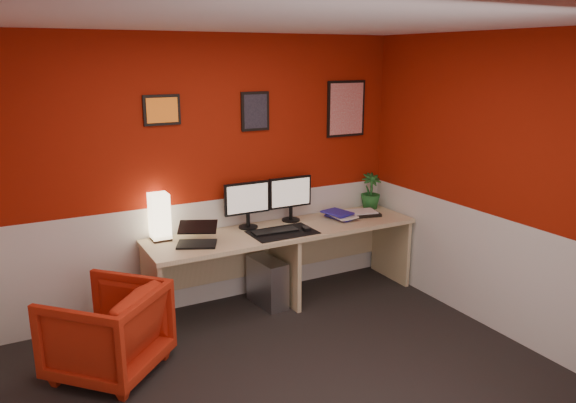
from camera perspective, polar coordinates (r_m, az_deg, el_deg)
The scene contains 25 objects.
ground at distance 4.11m, azimuth 0.61°, elevation -19.28°, with size 4.00×3.50×0.01m, color black.
ceiling at distance 3.41m, azimuth 0.73°, elevation 18.12°, with size 4.00×3.50×0.01m, color white.
wall_back at distance 5.12m, azimuth -8.85°, elevation 2.72°, with size 4.00×0.01×2.50m, color maroon.
wall_front at distance 2.31m, azimuth 22.78°, elevation -13.47°, with size 4.00×0.01×2.50m, color maroon.
wall_right at distance 4.83m, azimuth 21.94°, elevation 1.10°, with size 0.01×3.50×2.50m, color maroon.
wainscot_back at distance 5.32m, azimuth -8.51°, elevation -5.21°, with size 4.00×0.01×1.00m, color silver.
wainscot_right at distance 5.04m, azimuth 21.09°, elevation -7.22°, with size 0.01×3.50×1.00m, color silver.
desk at distance 5.32m, azimuth -0.37°, elevation -6.58°, with size 2.60×0.65×0.73m, color tan.
shoji_lamp at distance 4.97m, azimuth -13.02°, elevation -1.66°, with size 0.16×0.16×0.40m, color #FFE5B2.
laptop at distance 4.79m, azimuth -9.37°, elevation -3.20°, with size 0.33×0.23×0.22m, color black.
monitor_left at distance 5.17m, azimuth -4.16°, elevation 0.36°, with size 0.45×0.06×0.58m, color black.
monitor_right at distance 5.39m, azimuth 0.29°, elevation 0.99°, with size 0.45×0.06×0.58m, color black.
desk_mat at distance 5.09m, azimuth -0.55°, elevation -3.18°, with size 0.60×0.38×0.01m, color black.
keyboard at distance 5.09m, azimuth -1.33°, elevation -3.06°, with size 0.42×0.14×0.02m, color black.
mouse at distance 5.15m, azimuth 1.88°, elevation -2.78°, with size 0.06×0.10×0.03m, color black.
book_bottom at distance 5.50m, azimuth 4.78°, elevation -1.77°, with size 0.21×0.28×0.03m, color #29229E.
book_middle at distance 5.46m, azimuth 4.63°, elevation -1.59°, with size 0.21×0.29×0.02m, color silver.
book_top at distance 5.44m, azimuth 4.31°, elevation -1.38°, with size 0.21×0.28×0.03m, color #29229E.
zen_tray at distance 5.70m, azimuth 7.49°, elevation -1.24°, with size 0.35×0.25×0.03m, color black.
potted_plant at distance 5.92m, azimuth 8.47°, elevation 1.07°, with size 0.21×0.21×0.37m, color #19591E.
pc_tower at distance 5.32m, azimuth -2.14°, elevation -8.25°, with size 0.20×0.45×0.45m, color #99999E.
armchair at distance 4.41m, azimuth -18.07°, elevation -12.47°, with size 0.72×0.74×0.68m, color #AB230D.
art_left at distance 4.92m, azimuth -12.80°, elevation 9.13°, with size 0.32×0.02×0.26m, color orange.
art_center at distance 5.22m, azimuth -3.39°, elevation 9.21°, with size 0.28×0.02×0.36m, color black.
art_right at distance 5.72m, azimuth 5.96°, elevation 9.44°, with size 0.44×0.02×0.56m, color red.
Camera 1 is at (-1.65, -2.98, 2.29)m, focal length 34.69 mm.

